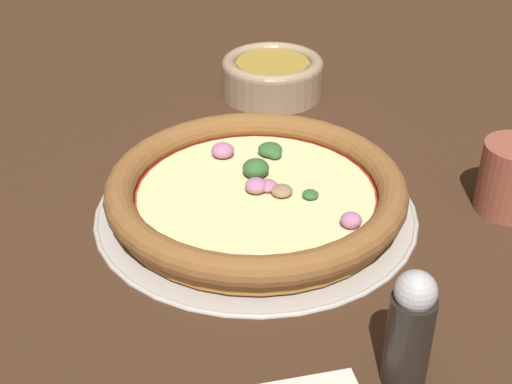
# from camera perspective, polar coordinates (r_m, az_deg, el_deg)

# --- Properties ---
(ground_plane) EXTENTS (3.00, 3.00, 0.00)m
(ground_plane) POSITION_cam_1_polar(r_m,az_deg,el_deg) (0.80, 0.00, -1.46)
(ground_plane) COLOR #3D2616
(pizza_tray) EXTENTS (0.36, 0.36, 0.01)m
(pizza_tray) POSITION_cam_1_polar(r_m,az_deg,el_deg) (0.79, 0.00, -1.30)
(pizza_tray) COLOR #B7B2A8
(pizza_tray) RESTS_ON ground_plane
(pizza) EXTENTS (0.33, 0.33, 0.04)m
(pizza) POSITION_cam_1_polar(r_m,az_deg,el_deg) (0.78, 0.01, 0.13)
(pizza) COLOR #A86B33
(pizza) RESTS_ON pizza_tray
(bowl_near) EXTENTS (0.15, 0.15, 0.06)m
(bowl_near) POSITION_cam_1_polar(r_m,az_deg,el_deg) (1.06, 1.33, 9.37)
(bowl_near) COLOR #9E8466
(bowl_near) RESTS_ON ground_plane
(pepper_shaker) EXTENTS (0.04, 0.04, 0.11)m
(pepper_shaker) POSITION_cam_1_polar(r_m,az_deg,el_deg) (0.58, 12.21, -10.70)
(pepper_shaker) COLOR black
(pepper_shaker) RESTS_ON ground_plane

